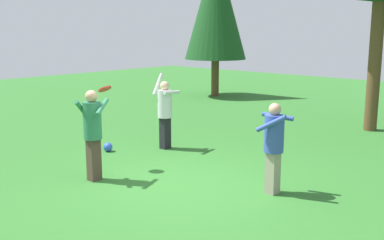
{
  "coord_description": "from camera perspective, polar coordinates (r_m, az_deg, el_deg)",
  "views": [
    {
      "loc": [
        5.71,
        -5.82,
        2.82
      ],
      "look_at": [
        -0.38,
        0.86,
        1.05
      ],
      "focal_mm": 43.57,
      "sensor_mm": 36.0,
      "label": 1
    }
  ],
  "objects": [
    {
      "name": "frisbee",
      "position": [
        9.46,
        -10.62,
        3.75
      ],
      "size": [
        0.26,
        0.28,
        0.15
      ],
      "color": "red"
    },
    {
      "name": "ball_blue",
      "position": [
        11.08,
        -10.25,
        -3.28
      ],
      "size": [
        0.21,
        0.21,
        0.21
      ],
      "primitive_type": "sphere",
      "color": "blue",
      "rests_on": "ground_plane"
    },
    {
      "name": "person_bystander",
      "position": [
        8.09,
        9.99,
        -2.53
      ],
      "size": [
        0.65,
        0.62,
        1.59
      ],
      "rotation": [
        0.0,
        0.0,
        -2.84
      ],
      "color": "gray",
      "rests_on": "ground_plane"
    },
    {
      "name": "tree_far_left",
      "position": [
        19.82,
        2.93,
        14.01
      ],
      "size": [
        2.57,
        2.57,
        6.14
      ],
      "color": "brown",
      "rests_on": "ground_plane"
    },
    {
      "name": "person_thrower",
      "position": [
        11.02,
        -3.34,
        1.37
      ],
      "size": [
        0.54,
        0.57,
        1.79
      ],
      "rotation": [
        0.0,
        0.0,
        -1.43
      ],
      "color": "black",
      "rests_on": "ground_plane"
    },
    {
      "name": "ground_plane",
      "position": [
        8.63,
        -1.99,
        -8.01
      ],
      "size": [
        40.0,
        40.0,
        0.0
      ],
      "primitive_type": "plane",
      "color": "#2D6B28"
    },
    {
      "name": "person_catcher",
      "position": [
        8.85,
        -12.08,
        -0.9
      ],
      "size": [
        0.71,
        0.73,
        1.72
      ],
      "rotation": [
        0.0,
        0.0,
        2.17
      ],
      "color": "#4C382D",
      "rests_on": "ground_plane"
    }
  ]
}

